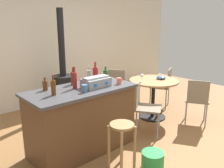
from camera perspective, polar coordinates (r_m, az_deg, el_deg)
ground_plane at (r=3.93m, az=3.84°, el=-13.05°), size 8.80×8.80×0.00m
back_wall at (r=5.54m, az=-15.07°, el=9.33°), size 8.00×0.10×2.70m
kitchen_island at (r=3.47m, az=-7.21°, el=-8.44°), size 1.54×0.74×0.94m
wooden_stool at (r=3.03m, az=2.37°, el=-12.57°), size 0.31×0.31×0.62m
dining_table at (r=4.61m, az=9.91°, el=-1.21°), size 0.93×0.93×0.76m
folding_chair_near at (r=4.54m, az=19.76°, el=-3.22°), size 0.55×0.55×0.85m
folding_chair_far at (r=5.27m, az=12.23°, el=-0.08°), size 0.54×0.54×0.86m
folding_chair_left at (r=4.85m, az=0.68°, el=-0.91°), size 0.55×0.55×0.87m
folding_chair_right at (r=3.93m, az=7.79°, el=-5.01°), size 0.55×0.55×0.86m
wood_stove at (r=5.09m, az=-11.52°, el=-0.41°), size 0.44×0.45×2.09m
toolbox at (r=3.35m, az=-3.87°, el=0.48°), size 0.40×0.24×0.15m
bottle_0 at (r=3.30m, az=-15.72°, el=-0.29°), size 0.07×0.07×0.18m
bottle_1 at (r=3.69m, az=-1.56°, el=2.11°), size 0.07×0.07×0.23m
bottle_2 at (r=3.67m, az=-5.57°, el=2.05°), size 0.06×0.06×0.24m
bottle_3 at (r=3.05m, az=-13.88°, el=-0.79°), size 0.06×0.06×0.26m
bottle_4 at (r=3.29m, az=-8.94°, el=0.93°), size 0.06×0.06×0.31m
bottle_5 at (r=3.63m, az=-4.00°, el=2.37°), size 0.08×0.08×0.31m
bottle_6 at (r=3.52m, az=-9.26°, el=1.50°), size 0.08×0.08×0.26m
cup_0 at (r=3.12m, az=-6.59°, el=-1.05°), size 0.11×0.07×0.10m
cup_1 at (r=3.50m, az=1.70°, el=0.75°), size 0.11×0.07×0.09m
wine_glass at (r=4.39m, az=7.22°, el=1.96°), size 0.07×0.07×0.14m
serving_bowl at (r=4.65m, az=11.71°, el=1.60°), size 0.18×0.18×0.07m
plastic_bucket at (r=3.22m, az=9.73°, el=-17.66°), size 0.29×0.29×0.23m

